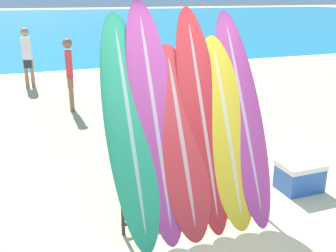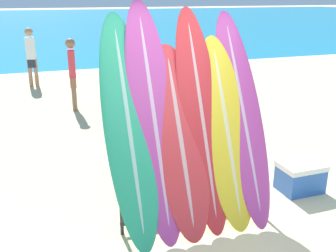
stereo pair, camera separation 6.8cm
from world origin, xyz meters
name	(u,v)px [view 1 (the left image)]	position (x,y,z in m)	size (l,w,h in m)	color
ocean_water	(35,21)	(0.00, 39.72, 0.00)	(120.00, 60.00, 0.01)	teal
surfboard_rack	(193,183)	(-0.05, 0.68, 0.47)	(1.66, 0.04, 0.87)	#28282D
surfboard_slot_0	(130,129)	(-0.73, 0.80, 1.15)	(0.52, 1.18, 2.31)	#289E70
surfboard_slot_1	(155,120)	(-0.45, 0.82, 1.22)	(0.52, 1.16, 2.43)	#B23D8E
surfboard_slot_2	(181,141)	(-0.19, 0.71, 0.98)	(0.59, 1.00, 1.97)	red
surfboard_slot_3	(202,119)	(0.09, 0.79, 1.18)	(0.49, 1.08, 2.35)	red
surfboard_slot_4	(227,131)	(0.36, 0.72, 1.02)	(0.57, 1.00, 2.04)	yellow
surfboard_slot_5	(243,116)	(0.60, 0.80, 1.15)	(0.49, 1.22, 2.31)	#B23D8E
person_near_water	(27,55)	(-1.53, 8.60, 0.88)	(0.27, 0.22, 1.62)	#A87A5B
person_mid_beach	(107,60)	(0.43, 7.36, 0.84)	(0.21, 0.26, 1.53)	#A87A5B
person_far_left	(191,76)	(1.46, 4.22, 0.91)	(0.27, 0.29, 1.67)	#A87A5B
person_far_right	(70,72)	(-0.74, 5.78, 0.87)	(0.21, 0.27, 1.59)	#846047
cooler_box	(300,176)	(1.57, 0.88, 0.20)	(0.56, 0.42, 0.39)	#2D60B7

